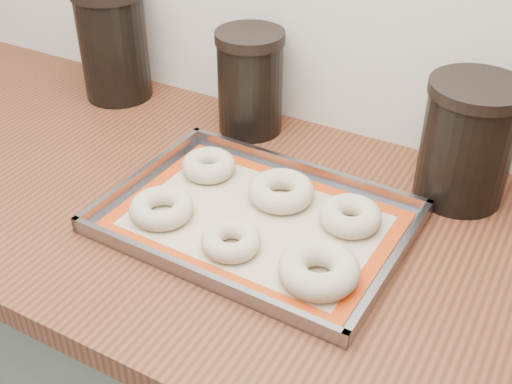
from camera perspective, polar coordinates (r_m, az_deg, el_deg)
The scene contains 13 objects.
cabinet at distance 1.39m, azimuth -3.56°, elevation -16.58°, with size 3.00×0.65×0.86m, color slate.
countertop at distance 1.08m, azimuth -4.41°, elevation -1.50°, with size 3.06×0.68×0.04m, color brown.
baking_tray at distance 1.01m, azimuth 0.00°, elevation -2.48°, with size 0.47×0.34×0.03m.
baking_mat at distance 1.01m, azimuth 0.00°, elevation -2.57°, with size 0.43×0.30×0.00m.
bagel_front_left at distance 1.02m, azimuth -8.39°, elevation -1.41°, with size 0.10×0.10×0.03m, color beige.
bagel_front_mid at distance 0.94m, azimuth -2.23°, elevation -4.35°, with size 0.09×0.09×0.03m, color beige.
bagel_front_right at distance 0.89m, azimuth 5.60°, elevation -6.87°, with size 0.11×0.11×0.04m, color beige.
bagel_back_left at distance 1.11m, azimuth -4.24°, elevation 2.38°, with size 0.09×0.09×0.03m, color beige.
bagel_back_mid at distance 1.04m, azimuth 2.25°, elevation 0.09°, with size 0.11×0.11×0.04m, color beige.
bagel_back_right at distance 1.00m, azimuth 8.38°, elevation -2.12°, with size 0.10×0.10×0.03m, color beige.
canister_left at distance 1.38m, azimuth -12.55°, elevation 12.81°, with size 0.15×0.15×0.23m.
canister_mid at distance 1.22m, azimuth -0.53°, elevation 9.76°, with size 0.13×0.13×0.20m.
canister_right at distance 1.07m, azimuth 18.29°, elevation 4.28°, with size 0.15×0.15×0.20m.
Camera 1 is at (0.49, 0.96, 1.52)m, focal length 45.00 mm.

